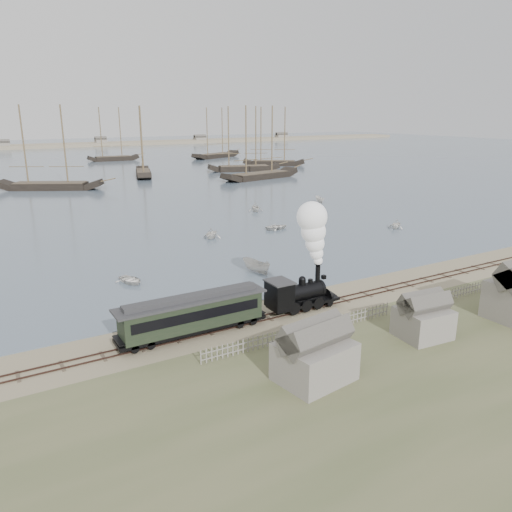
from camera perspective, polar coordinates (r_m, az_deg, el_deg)
ground at (r=51.40m, az=6.87°, el=-4.69°), size 600.00×600.00×0.00m
harbor_water at (r=210.84m, az=-22.69°, el=10.00°), size 600.00×336.00×0.06m
rail_track at (r=49.92m, az=8.26°, el=-5.34°), size 120.00×1.80×0.16m
picket_fence_west at (r=42.64m, az=5.55°, el=-9.17°), size 19.00×0.10×1.20m
picket_fence_east at (r=54.96m, az=22.19°, el=-4.42°), size 15.00×0.10×1.20m
shed_left at (r=36.52m, az=6.64°, el=-13.83°), size 5.00×4.00×4.10m
shed_mid at (r=44.67m, az=18.40°, el=-8.75°), size 4.00×3.50×3.60m
far_spit at (r=290.06m, az=-25.09°, el=11.08°), size 500.00×20.00×1.80m
locomotive at (r=47.14m, az=6.36°, el=-0.74°), size 7.95×2.97×9.91m
passenger_coach at (r=42.22m, az=-7.25°, el=-6.51°), size 13.05×2.52×3.17m
beached_dinghy at (r=47.33m, az=-3.22°, el=-5.90°), size 3.44×4.50×0.87m
rowboat_0 at (r=56.52m, az=-14.12°, el=-2.67°), size 4.08×3.45×0.72m
rowboat_1 at (r=74.31m, az=-5.10°, el=2.64°), size 4.15×4.21×1.68m
rowboat_2 at (r=58.29m, az=-0.02°, el=-1.16°), size 4.28×2.69×1.55m
rowboat_3 at (r=80.10m, az=2.43°, el=3.36°), size 2.76×3.86×0.80m
rowboat_4 at (r=83.55m, az=15.73°, el=3.54°), size 3.33×3.54×1.49m
rowboat_5 at (r=104.79m, az=7.26°, el=6.41°), size 3.40×1.90×1.24m
rowboat_7 at (r=94.40m, az=-0.07°, el=5.62°), size 3.83×3.50×1.73m
schooner_2 at (r=130.80m, az=-22.86°, el=11.37°), size 24.30×16.52×20.00m
schooner_3 at (r=149.80m, az=-12.96°, el=12.65°), size 9.72×19.76×20.00m
schooner_4 at (r=141.20m, az=0.53°, el=12.86°), size 25.94×10.82×20.00m
schooner_5 at (r=177.31m, az=2.07°, el=13.52°), size 20.44×16.24×20.00m
schooner_8 at (r=202.23m, az=-16.17°, el=13.24°), size 19.26×5.37×20.00m
schooner_9 at (r=208.56m, az=-4.64°, el=13.87°), size 24.94×15.37×20.00m
schooner_10 at (r=160.07m, az=-1.42°, el=13.24°), size 23.10×11.75×20.00m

